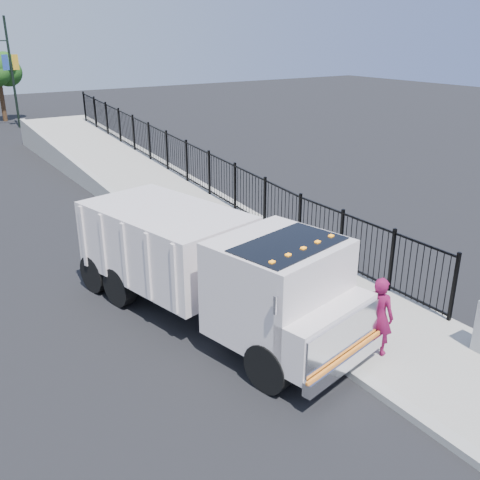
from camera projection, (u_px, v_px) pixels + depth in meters
ground at (289, 330)px, 13.29m from camera, size 120.00×120.00×0.00m
sidewalk at (405, 341)px, 12.69m from camera, size 3.55×12.00×0.12m
curb at (345, 366)px, 11.70m from camera, size 0.30×12.00×0.16m
ramp at (125, 179)px, 26.84m from camera, size 3.95×24.06×3.19m
iron_fence at (187, 174)px, 24.12m from camera, size 0.10×28.00×1.80m
truck at (213, 265)px, 13.11m from camera, size 4.36×8.60×2.82m
worker at (379, 316)px, 11.84m from camera, size 0.65×0.79×1.86m
debris at (281, 298)px, 14.52m from camera, size 0.39×0.39×0.10m
light_pole_1 at (7, 69)px, 39.45m from camera, size 3.78×0.22×8.00m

